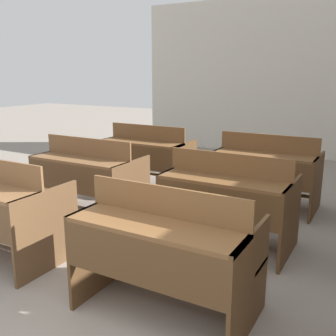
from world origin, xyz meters
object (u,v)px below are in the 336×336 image
object	(u,v)px
bench_second_center	(227,199)
bench_third_center	(267,170)
bench_second_left	(88,176)
bench_front_center	(165,249)
bench_third_left	(147,156)

from	to	relation	value
bench_second_center	bench_third_center	world-z (taller)	same
bench_second_center	bench_second_left	bearing A→B (deg)	179.62
bench_front_center	bench_second_left	size ratio (longest dim) A/B	1.00
bench_third_left	bench_third_center	bearing A→B (deg)	0.08
bench_second_left	bench_third_center	world-z (taller)	same
bench_second_left	bench_third_left	bearing A→B (deg)	89.86
bench_third_center	bench_second_center	bearing A→B (deg)	-90.65
bench_front_center	bench_third_center	xyz separation A→B (m)	(-0.01, 2.55, 0.00)
bench_second_center	bench_third_center	size ratio (longest dim) A/B	1.00
bench_front_center	bench_second_center	distance (m)	1.25
bench_front_center	bench_third_left	size ratio (longest dim) A/B	1.00
bench_second_left	bench_third_center	xyz separation A→B (m)	(1.76, 1.29, 0.00)
bench_front_center	bench_third_center	bearing A→B (deg)	90.24
bench_front_center	bench_third_left	distance (m)	3.10
bench_third_center	bench_third_left	bearing A→B (deg)	-179.92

